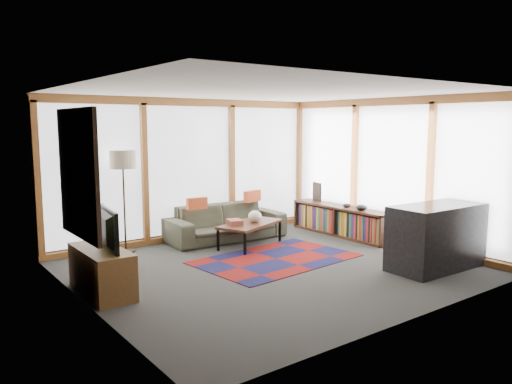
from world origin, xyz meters
TOP-DOWN VIEW (x-y plane):
  - ground at (0.00, 0.00)m, footprint 5.50×5.50m
  - room_envelope at (0.49, 0.56)m, footprint 5.52×5.02m
  - rug at (0.34, 0.32)m, footprint 2.61×1.81m
  - sofa at (0.45, 1.95)m, footprint 2.25×0.97m
  - pillow_left at (-0.19, 1.90)m, footprint 0.38×0.14m
  - pillow_right at (1.10, 2.00)m, footprint 0.41×0.21m
  - floor_lamp at (-1.41, 2.18)m, footprint 0.43×0.43m
  - coffee_table at (0.52, 1.27)m, footprint 1.39×1.04m
  - book_stack at (0.20, 1.28)m, footprint 0.28×0.32m
  - vase at (0.62, 1.26)m, footprint 0.28×0.28m
  - bookshelf at (2.43, 0.92)m, footprint 0.41×2.28m
  - bowl_a at (2.39, 0.37)m, footprint 0.26×0.26m
  - bowl_b at (2.42, 0.76)m, footprint 0.17×0.17m
  - shelf_picture at (2.51, 1.68)m, footprint 0.10×0.29m
  - tv_console at (-2.46, 0.37)m, footprint 0.49×1.17m
  - television at (-2.45, 0.33)m, footprint 0.24×0.90m
  - bar_counter at (1.93, -1.49)m, footprint 1.53×0.75m

SIDE VIEW (x-z plane):
  - ground at x=0.00m, z-range 0.00..0.00m
  - rug at x=0.34m, z-range 0.00..0.01m
  - coffee_table at x=0.52m, z-range 0.00..0.42m
  - bookshelf at x=2.43m, z-range 0.00..0.57m
  - tv_console at x=-2.46m, z-range 0.00..0.58m
  - sofa at x=0.45m, z-range 0.00..0.65m
  - book_stack at x=0.20m, z-range 0.42..0.51m
  - bar_counter at x=1.93m, z-range 0.00..0.96m
  - vase at x=0.62m, z-range 0.42..0.62m
  - bowl_b at x=2.42m, z-range 0.57..0.65m
  - bowl_a at x=2.39m, z-range 0.57..0.68m
  - pillow_left at x=-0.19m, z-range 0.65..0.85m
  - pillow_right at x=1.10m, z-range 0.65..0.86m
  - shelf_picture at x=2.51m, z-range 0.57..0.95m
  - television at x=-2.45m, z-range 0.58..1.10m
  - floor_lamp at x=-1.41m, z-range 0.00..1.71m
  - room_envelope at x=0.49m, z-range 0.23..2.85m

